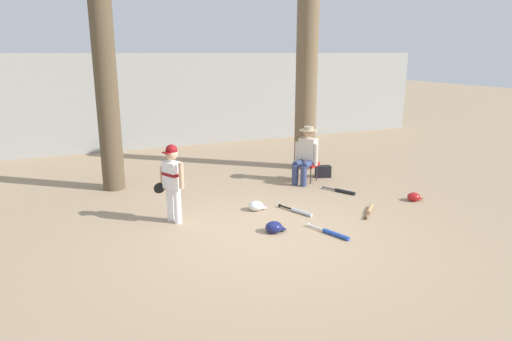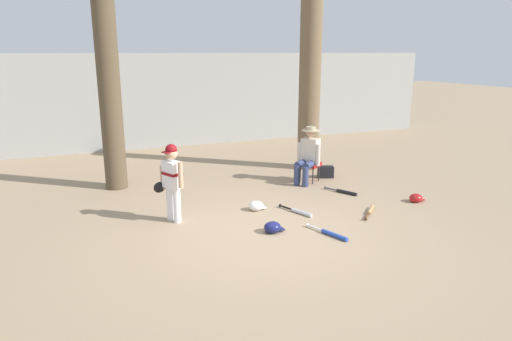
% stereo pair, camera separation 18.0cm
% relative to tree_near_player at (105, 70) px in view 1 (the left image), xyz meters
% --- Properties ---
extents(ground_plane, '(60.00, 60.00, 0.00)m').
position_rel_tree_near_player_xyz_m(ground_plane, '(1.82, -3.50, -2.38)').
color(ground_plane, '#9E8466').
extents(concrete_back_wall, '(18.00, 0.36, 2.70)m').
position_rel_tree_near_player_xyz_m(concrete_back_wall, '(1.82, 3.93, -1.03)').
color(concrete_back_wall, '#9E9E99').
rests_on(concrete_back_wall, ground).
extents(tree_near_player, '(0.58, 0.58, 5.32)m').
position_rel_tree_near_player_xyz_m(tree_near_player, '(0.00, 0.00, 0.00)').
color(tree_near_player, brown).
rests_on(tree_near_player, ground).
extents(tree_behind_spectator, '(0.78, 0.78, 4.34)m').
position_rel_tree_near_player_xyz_m(tree_behind_spectator, '(4.47, -0.03, -0.59)').
color(tree_behind_spectator, brown).
rests_on(tree_behind_spectator, ground).
extents(young_ballplayer, '(0.47, 0.55, 1.31)m').
position_rel_tree_near_player_xyz_m(young_ballplayer, '(0.65, -2.37, -1.64)').
color(young_ballplayer, white).
rests_on(young_ballplayer, ground).
extents(folding_stool, '(0.56, 0.56, 0.41)m').
position_rel_tree_near_player_xyz_m(folding_stool, '(3.92, -1.13, -2.02)').
color(folding_stool, red).
rests_on(folding_stool, ground).
extents(seated_spectator, '(0.65, 0.59, 1.20)m').
position_rel_tree_near_player_xyz_m(seated_spectator, '(3.84, -1.18, -1.74)').
color(seated_spectator, navy).
rests_on(seated_spectator, ground).
extents(handbag_beside_stool, '(0.38, 0.28, 0.26)m').
position_rel_tree_near_player_xyz_m(handbag_beside_stool, '(4.41, -0.98, -2.25)').
color(handbag_beside_stool, black).
rests_on(handbag_beside_stool, ground).
extents(bat_aluminum_silver, '(0.33, 0.72, 0.07)m').
position_rel_tree_near_player_xyz_m(bat_aluminum_silver, '(2.75, -2.86, -2.35)').
color(bat_aluminum_silver, '#B7BCC6').
rests_on(bat_aluminum_silver, ground).
extents(bat_black_composite, '(0.38, 0.68, 0.07)m').
position_rel_tree_near_player_xyz_m(bat_black_composite, '(4.13, -2.16, -2.35)').
color(bat_black_composite, black).
rests_on(bat_black_composite, ground).
extents(bat_blue_youth, '(0.31, 0.78, 0.07)m').
position_rel_tree_near_player_xyz_m(bat_blue_youth, '(2.74, -3.94, -2.35)').
color(bat_blue_youth, '#2347AD').
rests_on(bat_blue_youth, ground).
extents(bat_wood_tan, '(0.56, 0.54, 0.07)m').
position_rel_tree_near_player_xyz_m(bat_wood_tan, '(3.93, -3.29, -2.35)').
color(bat_wood_tan, tan).
rests_on(bat_wood_tan, ground).
extents(batting_helmet_white, '(0.31, 0.24, 0.18)m').
position_rel_tree_near_player_xyz_m(batting_helmet_white, '(2.13, -2.41, -2.30)').
color(batting_helmet_white, silver).
rests_on(batting_helmet_white, ground).
extents(batting_helmet_navy, '(0.32, 0.25, 0.19)m').
position_rel_tree_near_player_xyz_m(batting_helmet_navy, '(1.97, -3.46, -2.30)').
color(batting_helmet_navy, navy).
rests_on(batting_helmet_navy, ground).
extents(batting_helmet_red, '(0.30, 0.23, 0.17)m').
position_rel_tree_near_player_xyz_m(batting_helmet_red, '(5.08, -3.13, -2.31)').
color(batting_helmet_red, '#A81919').
rests_on(batting_helmet_red, ground).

